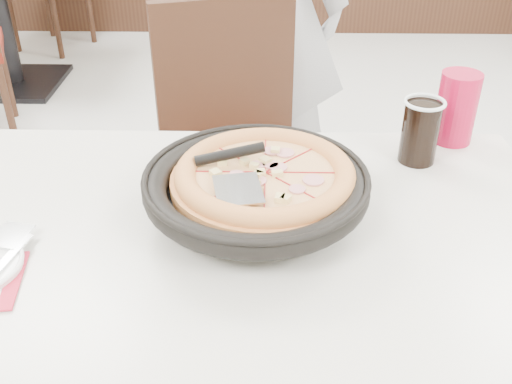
{
  "coord_description": "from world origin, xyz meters",
  "views": [
    {
      "loc": [
        -0.22,
        -0.92,
        1.38
      ],
      "look_at": [
        -0.24,
        -0.01,
        0.8
      ],
      "focal_mm": 42.0,
      "sensor_mm": 36.0,
      "label": 1
    }
  ],
  "objects_px": {
    "pizza": "(265,182)",
    "cola_glass": "(420,133)",
    "chair_far": "(242,178)",
    "red_cup": "(456,108)",
    "pizza_pan": "(256,196)",
    "bg_table_left": "(1,23)",
    "main_table": "(237,376)"
  },
  "relations": [
    {
      "from": "pizza_pan",
      "to": "pizza",
      "type": "relative_size",
      "value": 1.05
    },
    {
      "from": "main_table",
      "to": "chair_far",
      "type": "height_order",
      "value": "chair_far"
    },
    {
      "from": "red_cup",
      "to": "cola_glass",
      "type": "bearing_deg",
      "value": -135.68
    },
    {
      "from": "pizza",
      "to": "bg_table_left",
      "type": "xyz_separation_m",
      "value": [
        -1.52,
        2.41,
        -0.44
      ]
    },
    {
      "from": "red_cup",
      "to": "bg_table_left",
      "type": "xyz_separation_m",
      "value": [
        -1.94,
        2.12,
        -0.45
      ]
    },
    {
      "from": "pizza",
      "to": "bg_table_left",
      "type": "relative_size",
      "value": 0.29
    },
    {
      "from": "bg_table_left",
      "to": "pizza_pan",
      "type": "bearing_deg",
      "value": -58.29
    },
    {
      "from": "cola_glass",
      "to": "main_table",
      "type": "bearing_deg",
      "value": -144.2
    },
    {
      "from": "pizza",
      "to": "red_cup",
      "type": "xyz_separation_m",
      "value": [
        0.42,
        0.29,
        0.02
      ]
    },
    {
      "from": "chair_far",
      "to": "pizza_pan",
      "type": "relative_size",
      "value": 2.62
    },
    {
      "from": "main_table",
      "to": "red_cup",
      "type": "relative_size",
      "value": 7.5
    },
    {
      "from": "chair_far",
      "to": "red_cup",
      "type": "height_order",
      "value": "chair_far"
    },
    {
      "from": "pizza_pan",
      "to": "red_cup",
      "type": "distance_m",
      "value": 0.54
    },
    {
      "from": "main_table",
      "to": "cola_glass",
      "type": "height_order",
      "value": "cola_glass"
    },
    {
      "from": "main_table",
      "to": "pizza_pan",
      "type": "distance_m",
      "value": 0.42
    },
    {
      "from": "bg_table_left",
      "to": "cola_glass",
      "type": "bearing_deg",
      "value": -50.3
    },
    {
      "from": "cola_glass",
      "to": "red_cup",
      "type": "relative_size",
      "value": 0.81
    },
    {
      "from": "main_table",
      "to": "pizza",
      "type": "relative_size",
      "value": 3.47
    },
    {
      "from": "chair_far",
      "to": "pizza",
      "type": "distance_m",
      "value": 0.67
    },
    {
      "from": "chair_far",
      "to": "red_cup",
      "type": "xyz_separation_m",
      "value": [
        0.49,
        -0.28,
        0.35
      ]
    },
    {
      "from": "pizza",
      "to": "pizza_pan",
      "type": "bearing_deg",
      "value": -132.2
    },
    {
      "from": "pizza_pan",
      "to": "red_cup",
      "type": "height_order",
      "value": "red_cup"
    },
    {
      "from": "pizza_pan",
      "to": "cola_glass",
      "type": "height_order",
      "value": "cola_glass"
    },
    {
      "from": "pizza",
      "to": "main_table",
      "type": "bearing_deg",
      "value": -125.76
    },
    {
      "from": "pizza_pan",
      "to": "pizza",
      "type": "distance_m",
      "value": 0.03
    },
    {
      "from": "red_cup",
      "to": "chair_far",
      "type": "bearing_deg",
      "value": 150.26
    },
    {
      "from": "pizza",
      "to": "cola_glass",
      "type": "bearing_deg",
      "value": 31.3
    },
    {
      "from": "chair_far",
      "to": "bg_table_left",
      "type": "bearing_deg",
      "value": -69.0
    },
    {
      "from": "cola_glass",
      "to": "bg_table_left",
      "type": "relative_size",
      "value": 0.11
    },
    {
      "from": "chair_far",
      "to": "pizza",
      "type": "xyz_separation_m",
      "value": [
        0.07,
        -0.57,
        0.34
      ]
    },
    {
      "from": "pizza_pan",
      "to": "bg_table_left",
      "type": "bearing_deg",
      "value": 121.71
    },
    {
      "from": "chair_far",
      "to": "red_cup",
      "type": "bearing_deg",
      "value": 133.06
    }
  ]
}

